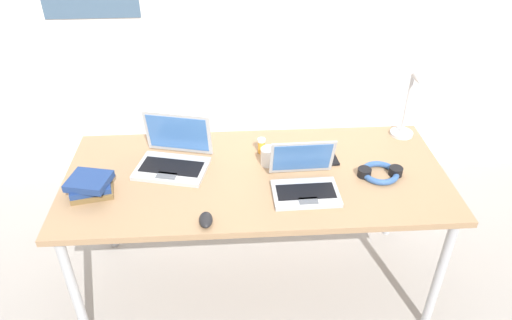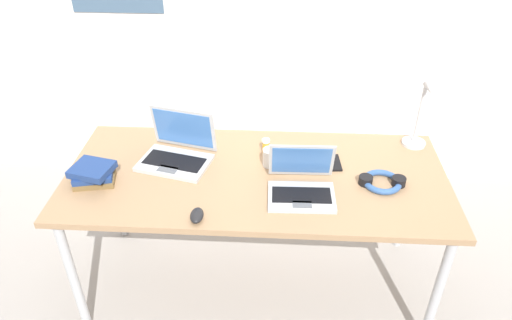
# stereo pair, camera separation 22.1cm
# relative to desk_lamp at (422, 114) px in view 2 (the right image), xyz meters

# --- Properties ---
(ground_plane) EXTENTS (12.00, 12.00, 0.00)m
(ground_plane) POSITION_rel_desk_lamp_xyz_m (-0.80, -0.28, -0.94)
(ground_plane) COLOR gray
(desk) EXTENTS (1.80, 0.80, 0.74)m
(desk) POSITION_rel_desk_lamp_xyz_m (-0.80, -0.28, -0.25)
(desk) COLOR #9E7A56
(desk) RESTS_ON ground_plane
(desk_lamp) EXTENTS (0.12, 0.18, 0.40)m
(desk_lamp) POSITION_rel_desk_lamp_xyz_m (0.00, 0.00, 0.00)
(desk_lamp) COLOR silver
(desk_lamp) RESTS_ON desk
(laptop_front_right) EXTENTS (0.38, 0.33, 0.25)m
(laptop_front_right) POSITION_rel_desk_lamp_xyz_m (-1.19, -0.18, -0.15)
(laptop_front_right) COLOR #B7BABC
(laptop_front_right) RESTS_ON desk
(laptop_near_lamp) EXTENTS (0.30, 0.27, 0.21)m
(laptop_near_lamp) POSITION_rel_desk_lamp_xyz_m (-0.59, -0.41, -0.15)
(laptop_near_lamp) COLOR #B7BABC
(laptop_near_lamp) RESTS_ON desk
(computer_mouse) EXTENTS (0.06, 0.10, 0.03)m
(computer_mouse) POSITION_rel_desk_lamp_xyz_m (-1.03, -0.61, -0.18)
(computer_mouse) COLOR black
(computer_mouse) RESTS_ON desk
(cell_phone) EXTENTS (0.07, 0.14, 0.01)m
(cell_phone) POSITION_rel_desk_lamp_xyz_m (-0.43, -0.17, -0.19)
(cell_phone) COLOR black
(cell_phone) RESTS_ON desk
(headphones) EXTENTS (0.21, 0.18, 0.04)m
(headphones) POSITION_rel_desk_lamp_xyz_m (-0.22, -0.32, -0.18)
(headphones) COLOR #335999
(headphones) RESTS_ON desk
(pill_bottle) EXTENTS (0.04, 0.04, 0.08)m
(pill_bottle) POSITION_rel_desk_lamp_xyz_m (-0.76, -0.09, -0.16)
(pill_bottle) COLOR gold
(pill_bottle) RESTS_ON desk
(book_stack) EXTENTS (0.21, 0.19, 0.08)m
(book_stack) POSITION_rel_desk_lamp_xyz_m (-1.54, -0.38, -0.15)
(book_stack) COLOR brown
(book_stack) RESTS_ON desk
(coffee_mug) EXTENTS (0.11, 0.08, 0.09)m
(coffee_mug) POSITION_rel_desk_lamp_xyz_m (-0.73, -0.20, -0.15)
(coffee_mug) COLOR white
(coffee_mug) RESTS_ON desk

